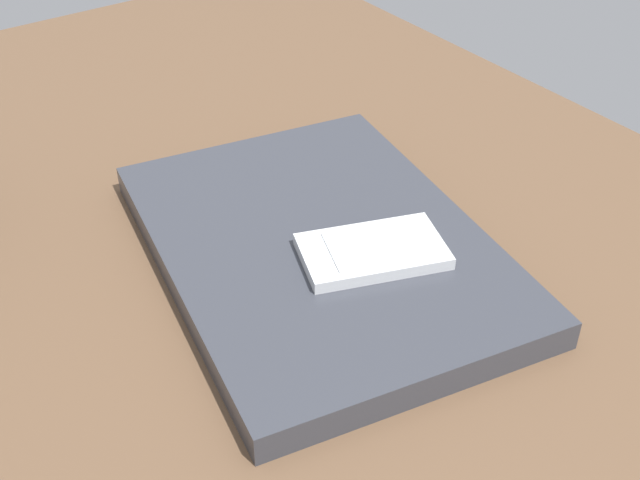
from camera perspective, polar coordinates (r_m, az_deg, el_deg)
name	(u,v)px	position (r cm, az deg, el deg)	size (l,w,h in cm)	color
desk_surface	(288,274)	(66.84, -2.22, -2.37)	(120.00, 80.00, 3.00)	brown
laptop_closed	(320,248)	(65.08, 0.00, -0.57)	(33.41, 24.11, 2.38)	#33353D
cell_phone_on_laptop	(373,251)	(62.10, 3.66, -0.77)	(9.61, 12.28, 1.11)	silver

